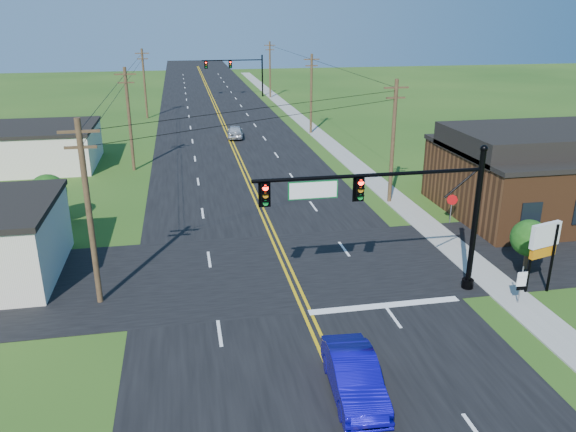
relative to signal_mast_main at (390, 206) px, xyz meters
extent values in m
plane|color=#204614|center=(-4.34, -8.00, -4.75)|extent=(260.00, 260.00, 0.00)
cube|color=black|center=(-4.34, 42.00, -4.73)|extent=(16.00, 220.00, 0.04)
cube|color=black|center=(-4.34, 4.00, -4.73)|extent=(70.00, 10.00, 0.04)
cube|color=gray|center=(6.16, 32.00, -4.71)|extent=(2.00, 160.00, 0.08)
cylinder|color=black|center=(4.46, 0.00, -1.15)|extent=(0.28, 0.28, 7.20)
cylinder|color=black|center=(4.46, 0.00, -4.50)|extent=(0.60, 0.60, 0.50)
sphere|color=black|center=(4.46, 0.00, 2.55)|extent=(0.36, 0.36, 0.36)
cylinder|color=black|center=(-1.04, 0.00, 1.55)|extent=(11.00, 0.18, 0.18)
cube|color=#055E22|center=(-3.74, 0.00, 1.00)|extent=(2.30, 0.06, 0.85)
cylinder|color=black|center=(4.46, 72.00, -1.15)|extent=(0.28, 0.28, 7.20)
cylinder|color=black|center=(4.46, 72.00, -4.50)|extent=(0.60, 0.60, 0.50)
sphere|color=black|center=(4.46, 72.00, 2.55)|extent=(0.36, 0.36, 0.36)
cylinder|color=black|center=(-0.54, 72.00, 1.25)|extent=(10.00, 0.18, 0.18)
cube|color=#055E22|center=(-3.74, 72.00, 0.70)|extent=(2.30, 0.06, 0.85)
cube|color=#552F18|center=(15.66, 10.00, -2.55)|extent=(14.00, 11.00, 4.40)
cube|color=black|center=(15.66, 10.00, -0.20)|extent=(14.20, 11.20, 0.30)
cube|color=silver|center=(-23.34, 30.00, -3.05)|extent=(12.00, 9.00, 3.40)
cube|color=black|center=(-23.34, 30.00, -1.20)|extent=(12.20, 9.20, 0.30)
cylinder|color=#382719|center=(-13.84, 2.00, -0.25)|extent=(0.28, 0.28, 9.00)
cube|color=#382719|center=(-13.84, 2.00, 3.65)|extent=(1.80, 0.12, 0.12)
cube|color=#382719|center=(-13.84, 2.00, 2.95)|extent=(1.40, 0.12, 0.12)
cylinder|color=#382719|center=(-13.84, 27.00, -0.25)|extent=(0.28, 0.28, 9.00)
cube|color=#382719|center=(-13.84, 27.00, 3.65)|extent=(1.80, 0.12, 0.12)
cube|color=#382719|center=(-13.84, 27.00, 2.95)|extent=(1.40, 0.12, 0.12)
cylinder|color=#382719|center=(-13.84, 54.00, -0.25)|extent=(0.28, 0.28, 9.00)
cube|color=#382719|center=(-13.84, 54.00, 3.65)|extent=(1.80, 0.12, 0.12)
cube|color=#382719|center=(-13.84, 54.00, 2.95)|extent=(1.40, 0.12, 0.12)
cylinder|color=#382719|center=(5.46, 14.00, -0.25)|extent=(0.28, 0.28, 9.00)
cube|color=#382719|center=(5.46, 14.00, 3.65)|extent=(1.80, 0.12, 0.12)
cube|color=#382719|center=(5.46, 14.00, 2.95)|extent=(1.40, 0.12, 0.12)
cylinder|color=#382719|center=(5.46, 40.00, -0.25)|extent=(0.28, 0.28, 9.00)
cube|color=#382719|center=(5.46, 40.00, 3.65)|extent=(1.80, 0.12, 0.12)
cube|color=#382719|center=(5.46, 40.00, 2.95)|extent=(1.40, 0.12, 0.12)
cylinder|color=#382719|center=(5.46, 70.00, -0.25)|extent=(0.28, 0.28, 9.00)
cube|color=#382719|center=(5.46, 70.00, 3.65)|extent=(1.80, 0.12, 0.12)
cube|color=#382719|center=(5.46, 70.00, 2.95)|extent=(1.40, 0.12, 0.12)
cylinder|color=#382719|center=(11.66, 18.00, -3.83)|extent=(0.24, 0.24, 1.85)
sphere|color=#143F0F|center=(11.66, 18.00, -2.15)|extent=(3.00, 3.00, 3.00)
cylinder|color=#382719|center=(8.66, 1.50, -4.09)|extent=(0.24, 0.24, 1.32)
sphere|color=#143F0F|center=(8.66, 1.50, -2.89)|extent=(2.00, 2.00, 2.00)
cylinder|color=#382719|center=(-18.34, 14.00, -3.98)|extent=(0.24, 0.24, 1.54)
sphere|color=#143F0F|center=(-18.34, 14.00, -2.58)|extent=(2.40, 2.40, 2.40)
imported|color=#0C0696|center=(-3.80, -7.12, -3.97)|extent=(1.96, 4.84, 1.56)
imported|color=silver|center=(-3.53, 38.96, -4.03)|extent=(2.07, 4.37, 1.44)
cylinder|color=slate|center=(6.07, -2.00, -3.75)|extent=(0.07, 0.07, 1.99)
cube|color=white|center=(6.07, -2.03, -3.16)|extent=(0.50, 0.05, 0.27)
cube|color=white|center=(6.07, -2.03, -3.53)|extent=(0.50, 0.05, 0.50)
cube|color=black|center=(6.07, -2.03, -3.89)|extent=(0.41, 0.05, 0.20)
cylinder|color=slate|center=(7.89, 9.00, -3.81)|extent=(0.08, 0.08, 1.88)
cylinder|color=#AB090C|center=(7.89, 8.97, -3.09)|extent=(0.68, 0.30, 0.72)
cylinder|color=black|center=(7.09, -1.04, -2.94)|extent=(0.17, 0.17, 3.61)
cylinder|color=black|center=(8.29, -1.04, -2.94)|extent=(0.17, 0.17, 3.61)
cube|color=silver|center=(7.69, -1.04, -1.64)|extent=(1.80, 0.74, 1.20)
cube|color=#CC720C|center=(7.69, -1.04, -2.54)|extent=(1.60, 0.65, 0.50)
camera|label=1|loc=(-9.40, -23.59, 8.52)|focal=35.00mm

